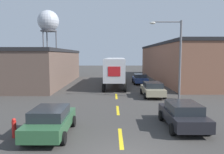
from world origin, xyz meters
TOP-DOWN VIEW (x-y plane):
  - road_centerline at (0.00, 8.06)m, footprint 0.20×14.04m
  - warehouse_left at (-12.43, 23.80)m, footprint 11.44×20.16m
  - warehouse_right at (12.22, 29.14)m, footprint 11.02×29.28m
  - semi_truck at (0.05, 23.16)m, footprint 3.23×15.94m
  - parked_car_right_far at (3.67, 23.45)m, footprint 2.11×4.27m
  - parked_car_left_near at (-3.67, 2.89)m, footprint 2.11×4.27m
  - parked_car_right_mid at (3.67, 13.57)m, footprint 2.11×4.27m
  - parked_car_right_near at (3.67, 4.12)m, footprint 2.11×4.27m
  - water_tower at (-16.92, 49.23)m, footprint 5.46×5.46m
  - street_lamp at (5.58, 12.30)m, footprint 3.05×0.32m
  - fire_hydrant at (-5.43, 2.51)m, footprint 0.22×0.22m

SIDE VIEW (x-z plane):
  - road_centerline at x=0.00m, z-range 0.00..0.01m
  - fire_hydrant at x=-5.43m, z-range 0.00..1.01m
  - parked_car_right_far at x=3.67m, z-range 0.03..1.50m
  - parked_car_left_near at x=-3.67m, z-range 0.03..1.50m
  - parked_car_right_mid at x=3.67m, z-range 0.03..1.50m
  - parked_car_right_near at x=3.67m, z-range 0.03..1.50m
  - semi_truck at x=0.05m, z-range 0.39..4.16m
  - warehouse_left at x=-12.43m, z-range 0.01..5.00m
  - warehouse_right at x=12.22m, z-range 0.00..6.10m
  - street_lamp at x=5.58m, z-range 0.68..8.09m
  - water_tower at x=-16.92m, z-range 4.93..20.64m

